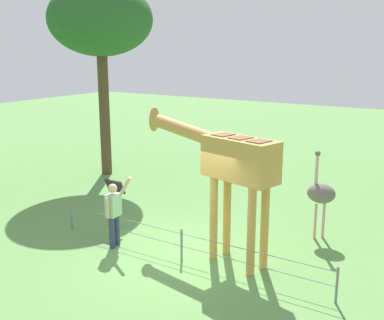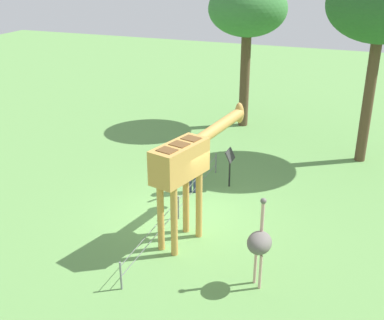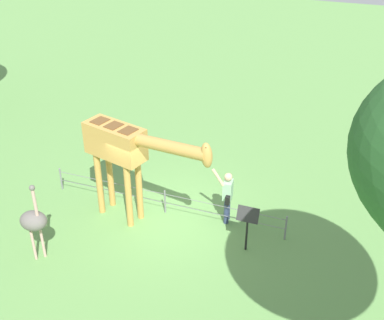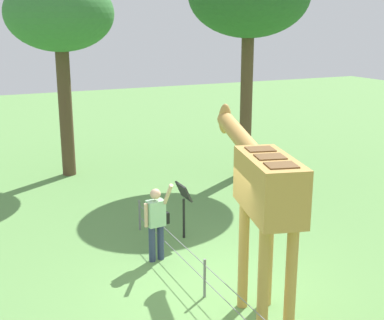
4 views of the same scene
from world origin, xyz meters
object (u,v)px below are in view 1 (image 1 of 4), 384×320
Objects in this scene: visitor at (114,211)px; tree_east at (100,21)px; info_sign at (115,193)px; ostrich at (321,194)px; giraffe at (228,163)px.

tree_east is (4.79, -4.98, 4.71)m from visitor.
visitor is 1.34× the size of info_sign.
tree_east is 7.30m from info_sign.
ostrich is 10.03m from tree_east.
giraffe is at bearing -161.96° from visitor.
tree_east is at bearing -46.11° from visitor.
info_sign is (-3.95, 3.98, -4.67)m from tree_east.
visitor is at bearing 38.11° from ostrich.
giraffe is at bearing 177.56° from info_sign.
giraffe is at bearing 58.51° from ostrich.
giraffe is 3.06m from visitor.
giraffe reaches higher than info_sign.
tree_east reaches higher than info_sign.
info_sign is (0.83, -1.00, 0.05)m from visitor.
visitor is at bearing 133.89° from tree_east.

